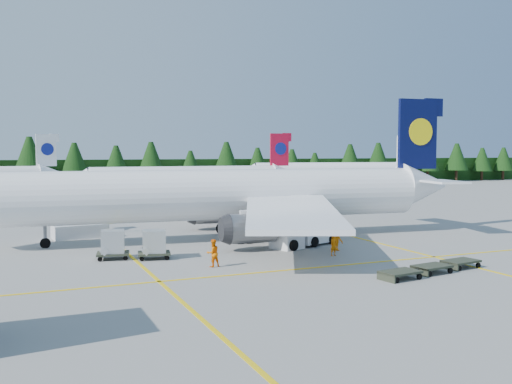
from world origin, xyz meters
name	(u,v)px	position (x,y,z in m)	size (l,w,h in m)	color
ground	(320,249)	(0.00, 0.00, 0.00)	(320.00, 320.00, 0.00)	gray
taxi_stripe_a	(98,227)	(-14.00, 20.00, 0.01)	(0.25, 120.00, 0.01)	yellow
taxi_stripe_b	(279,218)	(6.00, 20.00, 0.01)	(0.25, 120.00, 0.01)	yellow
taxi_stripe_cross	(363,263)	(0.00, -6.00, 0.01)	(80.00, 0.25, 0.01)	yellow
treeline_hedge	(126,174)	(0.00, 82.00, 3.00)	(220.00, 4.00, 6.00)	black
airliner_navy	(209,196)	(-6.36, 7.95, 3.78)	(43.27, 35.49, 12.58)	white
airliner_red	(183,178)	(4.24, 53.84, 3.26)	(37.25, 30.67, 10.84)	white
airliner_far_right	(324,171)	(39.59, 68.30, 3.50)	(38.15, 9.63, 11.16)	white
airstairs	(79,227)	(-16.45, 13.96, 0.90)	(4.81, 6.53, 4.13)	white
service_truck	(304,228)	(-0.30, 2.09, 1.40)	(6.22, 4.04, 2.82)	silver
dolly_train	(432,266)	(2.14, -10.34, 0.44)	(8.27, 3.02, 0.14)	#303627
uld_pair	(133,243)	(-14.01, 1.66, 1.15)	(5.19, 3.13, 1.71)	#303627
crew_a	(334,245)	(-0.40, -2.78, 0.79)	(0.58, 0.38, 1.58)	orange
crew_b	(213,253)	(-9.75, -3.14, 0.91)	(0.89, 0.69, 1.83)	orange
crew_c	(337,238)	(1.05, -0.90, 0.94)	(0.78, 0.53, 1.89)	orange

